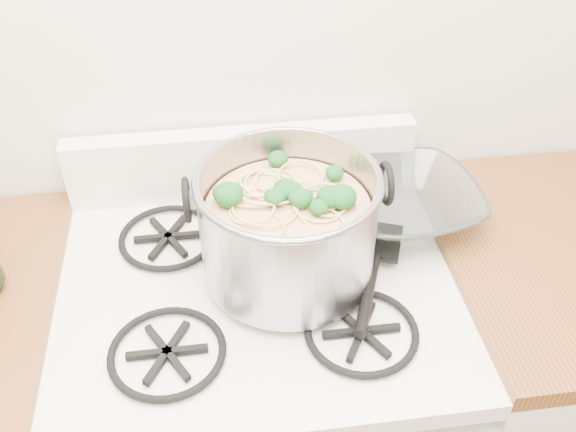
{
  "coord_description": "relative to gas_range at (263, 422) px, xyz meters",
  "views": [
    {
      "loc": [
        -0.06,
        0.4,
        1.79
      ],
      "look_at": [
        0.06,
        1.28,
        1.05
      ],
      "focal_mm": 40.0,
      "sensor_mm": 36.0,
      "label": 1
    }
  ],
  "objects": [
    {
      "name": "gas_range",
      "position": [
        0.0,
        0.0,
        0.0
      ],
      "size": [
        0.76,
        0.66,
        0.92
      ],
      "color": "white",
      "rests_on": "ground"
    },
    {
      "name": "glass_bowl",
      "position": [
        0.33,
        0.14,
        0.5
      ],
      "size": [
        0.13,
        0.13,
        0.03
      ],
      "primitive_type": "imported",
      "rotation": [
        0.0,
        0.0,
        0.12
      ],
      "color": "white",
      "rests_on": "gas_range"
    },
    {
      "name": "stock_pot",
      "position": [
        0.06,
        0.02,
        0.59
      ],
      "size": [
        0.36,
        0.33,
        0.23
      ],
      "color": "#9898A0",
      "rests_on": "gas_range"
    },
    {
      "name": "spatula",
      "position": [
        0.25,
        0.06,
        0.5
      ],
      "size": [
        0.38,
        0.39,
        0.02
      ],
      "primitive_type": null,
      "rotation": [
        0.0,
        0.0,
        -0.37
      ],
      "color": "black",
      "rests_on": "gas_range"
    }
  ]
}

